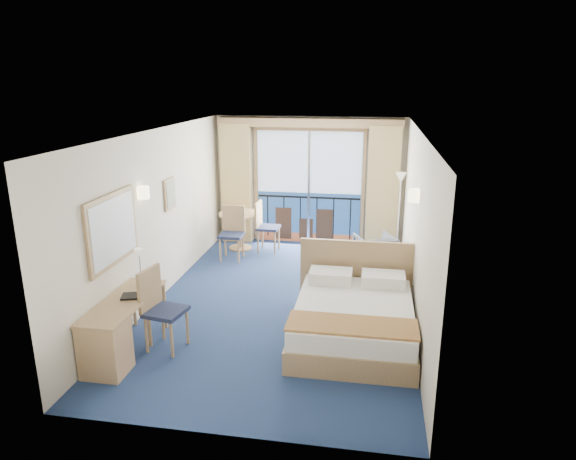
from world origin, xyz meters
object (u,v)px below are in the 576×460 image
at_px(bed, 354,318).
at_px(desk_chair, 159,304).
at_px(table_chair_b, 232,229).
at_px(floor_lamp, 400,193).
at_px(table_chair_a, 264,223).
at_px(round_table, 240,222).
at_px(armchair, 375,251).
at_px(nightstand, 394,280).
at_px(desk, 110,339).

height_order(bed, desk_chair, bed).
height_order(bed, table_chair_b, bed).
distance_m(floor_lamp, table_chair_a, 2.80).
height_order(bed, floor_lamp, floor_lamp).
height_order(round_table, table_chair_a, table_chair_a).
bearing_deg(armchair, table_chair_b, -24.24).
bearing_deg(armchair, bed, 61.16).
distance_m(floor_lamp, round_table, 3.30).
bearing_deg(table_chair_b, nightstand, -24.41).
relative_size(bed, armchair, 3.05).
bearing_deg(floor_lamp, nightstand, -93.12).
height_order(nightstand, armchair, armchair).
bearing_deg(table_chair_a, bed, -147.25).
relative_size(bed, desk, 1.36).
height_order(armchair, desk_chair, desk_chair).
relative_size(floor_lamp, round_table, 1.96).
relative_size(floor_lamp, table_chair_b, 1.60).
xyz_separation_m(bed, desk, (-2.90, -1.26, 0.09)).
bearing_deg(table_chair_a, nightstand, -124.19).
distance_m(nightstand, desk, 4.48).
relative_size(desk, table_chair_b, 1.46).
height_order(desk_chair, table_chair_b, desk_chair).
relative_size(round_table, table_chair_b, 0.82).
bearing_deg(armchair, table_chair_a, -38.71).
xyz_separation_m(armchair, desk_chair, (-2.77, -3.56, 0.31)).
xyz_separation_m(armchair, desk, (-3.17, -4.16, 0.09)).
bearing_deg(floor_lamp, bed, -100.80).
distance_m(desk, table_chair_a, 4.86).
relative_size(bed, table_chair_a, 2.03).
xyz_separation_m(nightstand, armchair, (-0.32, 1.36, 0.03)).
height_order(bed, desk, bed).
bearing_deg(floor_lamp, table_chair_a, -176.39).
height_order(armchair, floor_lamp, floor_lamp).
bearing_deg(nightstand, round_table, 147.46).
bearing_deg(nightstand, floor_lamp, 86.88).
relative_size(table_chair_a, table_chair_b, 0.98).
height_order(nightstand, desk, desk).
distance_m(bed, desk, 3.17).
height_order(desk_chair, round_table, desk_chair).
distance_m(armchair, round_table, 2.87).
height_order(nightstand, table_chair_b, table_chair_b).
bearing_deg(armchair, desk_chair, 28.46).
xyz_separation_m(nightstand, table_chair_b, (-3.10, 1.39, 0.31)).
bearing_deg(floor_lamp, desk_chair, -126.47).
bearing_deg(table_chair_a, floor_lamp, -83.38).
bearing_deg(table_chair_b, armchair, -0.90).
bearing_deg(nightstand, table_chair_b, 155.94).
relative_size(desk_chair, table_chair_a, 1.07).
xyz_separation_m(bed, floor_lamp, (0.70, 3.68, 0.97)).
relative_size(armchair, floor_lamp, 0.41).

